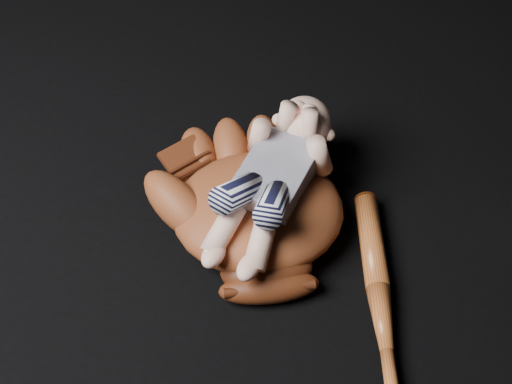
# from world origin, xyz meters

# --- Properties ---
(baseball_glove) EXTENTS (0.46, 0.50, 0.13)m
(baseball_glove) POSITION_xyz_m (-0.12, 0.01, 0.06)
(baseball_glove) COLOR brown
(baseball_glove) RESTS_ON ground
(newborn_baby) EXTENTS (0.25, 0.40, 0.15)m
(newborn_baby) POSITION_xyz_m (-0.10, 0.01, 0.12)
(newborn_baby) COLOR beige
(newborn_baby) RESTS_ON baseball_glove
(baseball_bat) EXTENTS (0.12, 0.42, 0.04)m
(baseball_bat) POSITION_xyz_m (0.10, -0.12, 0.02)
(baseball_bat) COLOR #B15322
(baseball_bat) RESTS_ON ground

